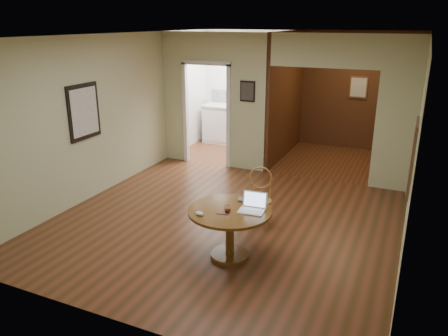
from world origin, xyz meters
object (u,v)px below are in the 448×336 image
at_px(open_laptop, 253,205).
at_px(closed_laptop, 251,201).
at_px(dining_table, 230,222).
at_px(chair, 260,194).

distance_m(open_laptop, closed_laptop, 0.24).
bearing_deg(dining_table, chair, 88.98).
distance_m(chair, closed_laptop, 0.76).
height_order(chair, open_laptop, same).
bearing_deg(dining_table, closed_laptop, 63.89).
relative_size(dining_table, closed_laptop, 2.97).
bearing_deg(closed_laptop, dining_table, -130.51).
height_order(dining_table, chair, chair).
bearing_deg(closed_laptop, open_laptop, -78.25).
height_order(dining_table, open_laptop, open_laptop).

